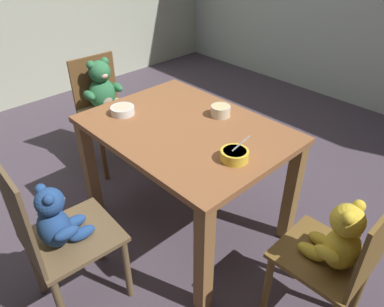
% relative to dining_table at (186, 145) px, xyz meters
% --- Properties ---
extents(ground_plane, '(5.20, 5.20, 0.04)m').
position_rel_dining_table_xyz_m(ground_plane, '(0.00, 0.00, -0.62)').
color(ground_plane, '#4A3E49').
extents(dining_table, '(1.14, 0.84, 0.73)m').
position_rel_dining_table_xyz_m(dining_table, '(0.00, 0.00, 0.00)').
color(dining_table, brown).
rests_on(dining_table, ground_plane).
extents(teddy_chair_near_right, '(0.39, 0.37, 0.83)m').
position_rel_dining_table_xyz_m(teddy_chair_near_right, '(0.97, -0.01, -0.09)').
color(teddy_chair_near_right, brown).
rests_on(teddy_chair_near_right, ground_plane).
extents(teddy_chair_near_front, '(0.41, 0.43, 0.92)m').
position_rel_dining_table_xyz_m(teddy_chair_near_front, '(0.02, -0.83, -0.08)').
color(teddy_chair_near_front, brown).
rests_on(teddy_chair_near_front, ground_plane).
extents(teddy_chair_near_left, '(0.38, 0.41, 0.86)m').
position_rel_dining_table_xyz_m(teddy_chair_near_left, '(-0.96, 0.05, -0.05)').
color(teddy_chair_near_left, brown).
rests_on(teddy_chair_near_left, ground_plane).
extents(porridge_bowl_yellow_near_right, '(0.14, 0.14, 0.12)m').
position_rel_dining_table_xyz_m(porridge_bowl_yellow_near_right, '(0.40, -0.05, 0.15)').
color(porridge_bowl_yellow_near_right, yellow).
rests_on(porridge_bowl_yellow_near_right, dining_table).
extents(porridge_bowl_cream_far_center, '(0.12, 0.12, 0.06)m').
position_rel_dining_table_xyz_m(porridge_bowl_cream_far_center, '(0.04, 0.24, 0.16)').
color(porridge_bowl_cream_far_center, beige).
rests_on(porridge_bowl_cream_far_center, dining_table).
extents(porridge_bowl_white_near_left, '(0.14, 0.14, 0.05)m').
position_rel_dining_table_xyz_m(porridge_bowl_white_near_left, '(-0.38, -0.16, 0.15)').
color(porridge_bowl_white_near_left, silver).
rests_on(porridge_bowl_white_near_left, dining_table).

